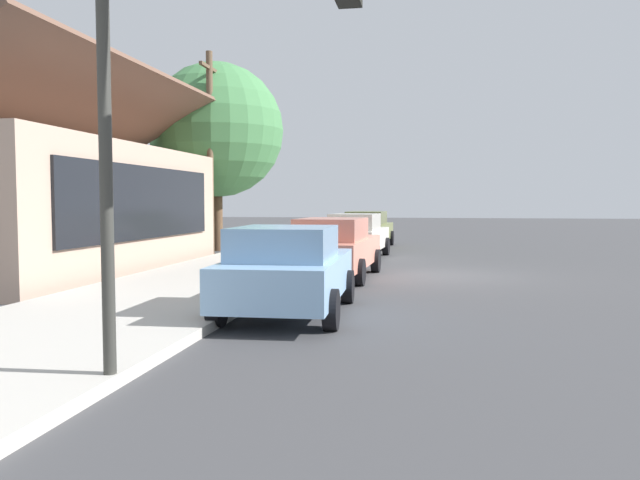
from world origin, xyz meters
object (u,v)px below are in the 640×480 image
car_skyblue (288,270)px  shade_tree (216,131)px  car_coral (334,247)px  car_ivory (357,235)px  fire_hydrant_red (308,247)px  traffic_light_main (199,58)px  utility_pole_wooden (210,150)px  car_olive (368,229)px

car_skyblue → shade_tree: bearing=22.2°
shade_tree → car_coral: bearing=-143.5°
car_ivory → car_skyblue: bearing=-176.2°
car_coral → shade_tree: (8.23, 6.10, 4.08)m
car_coral → fire_hydrant_red: size_ratio=6.77×
car_skyblue → fire_hydrant_red: car_skyblue is taller
shade_tree → fire_hydrant_red: size_ratio=10.73×
fire_hydrant_red → car_skyblue: bearing=-171.0°
car_skyblue → car_ivory: same height
traffic_light_main → utility_pole_wooden: bearing=19.5°
car_olive → shade_tree: size_ratio=0.65×
car_olive → car_skyblue: bearing=-177.0°
car_ivory → car_olive: (5.19, 0.11, 0.00)m
shade_tree → traffic_light_main: 19.38m
traffic_light_main → car_skyblue: bearing=1.6°
car_olive → fire_hydrant_red: car_olive is taller
car_olive → shade_tree: 7.71m
car_skyblue → car_coral: size_ratio=0.91×
car_skyblue → shade_tree: shade_tree is taller
car_skyblue → traffic_light_main: 5.34m
traffic_light_main → car_olive: bearing=0.9°
car_ivory → car_coral: bearing=-175.7°
car_olive → utility_pole_wooden: 8.05m
traffic_light_main → utility_pole_wooden: size_ratio=0.69×
car_ivory → utility_pole_wooden: utility_pole_wooden is taller
car_skyblue → car_coral: same height
car_coral → fire_hydrant_red: (4.18, 1.54, -0.32)m
traffic_light_main → car_ivory: bearing=0.8°
car_skyblue → car_coral: 5.44m
car_coral → shade_tree: bearing=39.3°
car_skyblue → car_ivory: (11.32, 0.09, -0.00)m
utility_pole_wooden → fire_hydrant_red: (-1.73, -4.00, -3.43)m
shade_tree → utility_pole_wooden: size_ratio=1.02×
car_ivory → utility_pole_wooden: size_ratio=0.61×
car_skyblue → car_ivory: bearing=-1.4°
utility_pole_wooden → fire_hydrant_red: utility_pole_wooden is taller
car_olive → fire_hydrant_red: 7.03m
utility_pole_wooden → traffic_light_main: bearing=-160.5°
shade_tree → traffic_light_main: (-18.29, -6.23, -1.40)m
shade_tree → car_olive: bearing=-64.3°
traffic_light_main → fire_hydrant_red: (14.24, 1.66, -2.99)m
car_olive → car_ivory: bearing=-176.5°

